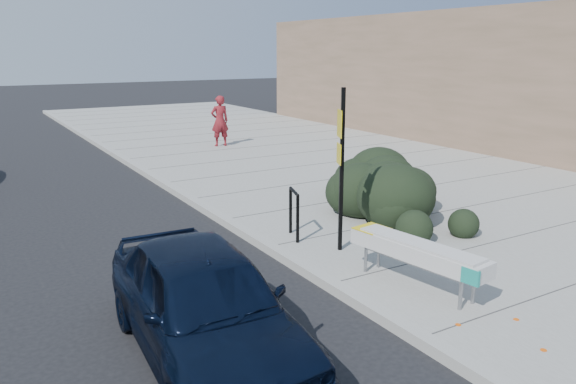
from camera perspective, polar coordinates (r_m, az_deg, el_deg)
name	(u,v)px	position (r m, az deg, el deg)	size (l,w,h in m)	color
ground	(334,291)	(9.08, 4.73, -10.03)	(120.00, 120.00, 0.00)	black
sidewalk_near	(393,183)	(16.11, 10.61, 0.93)	(11.20, 50.00, 0.15)	gray
curb_near	(209,211)	(13.18, -8.01, -1.91)	(0.22, 50.00, 0.17)	#9E9E99
bench	(417,252)	(8.86, 12.98, -5.95)	(0.82, 2.45, 0.72)	gray
bike_rack	(294,209)	(10.87, 0.62, -1.75)	(0.25, 0.63, 0.96)	black
sign_post	(341,161)	(9.99, 5.40, 3.12)	(0.18, 0.32, 2.95)	black
hedge	(392,181)	(12.63, 10.48, 1.15)	(2.03, 4.06, 1.52)	black
sedan_navy	(205,303)	(7.07, -8.47, -11.08)	(1.70, 4.24, 1.44)	black
pedestrian	(220,121)	(21.52, -6.95, 7.18)	(0.69, 0.46, 1.90)	maroon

